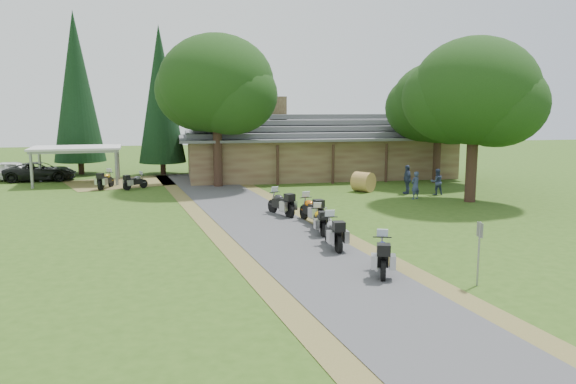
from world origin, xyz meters
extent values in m
plane|color=#2E4E16|center=(0.00, 0.00, 0.00)|extent=(120.00, 120.00, 0.00)
plane|color=#3F3F42|center=(-0.50, 4.00, 0.00)|extent=(51.95, 51.95, 0.00)
imported|color=white|center=(-16.68, 25.43, 0.92)|extent=(2.75, 5.71, 1.85)
imported|color=black|center=(-14.83, 25.06, 1.04)|extent=(2.51, 5.52, 2.08)
imported|color=navy|center=(9.03, 12.16, 0.97)|extent=(0.66, 0.58, 1.94)
imported|color=navy|center=(11.03, 13.44, 0.96)|extent=(0.57, 0.43, 1.91)
imported|color=navy|center=(9.34, 14.13, 1.08)|extent=(0.47, 0.63, 2.15)
cylinder|color=#A4803C|center=(6.92, 15.52, 0.64)|extent=(1.72, 1.71, 1.27)
cone|color=black|center=(-6.03, 27.28, 5.88)|extent=(3.72, 3.72, 11.76)
cone|color=black|center=(-12.53, 28.60, 6.43)|extent=(4.00, 4.00, 12.87)
camera|label=1|loc=(-4.79, -18.83, 5.65)|focal=35.00mm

